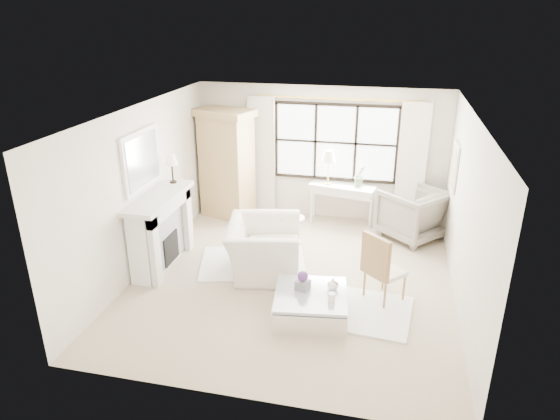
{
  "coord_description": "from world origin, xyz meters",
  "views": [
    {
      "loc": [
        1.36,
        -6.95,
        4.07
      ],
      "look_at": [
        -0.26,
        0.2,
        1.1
      ],
      "focal_mm": 32.0,
      "sensor_mm": 36.0,
      "label": 1
    }
  ],
  "objects_px": {
    "armoire": "(227,163)",
    "console_table": "(342,204)",
    "coffee_table": "(311,305)",
    "club_armchair": "(264,248)"
  },
  "relations": [
    {
      "from": "armoire",
      "to": "console_table",
      "type": "bearing_deg",
      "value": 21.7
    },
    {
      "from": "armoire",
      "to": "console_table",
      "type": "height_order",
      "value": "armoire"
    },
    {
      "from": "armoire",
      "to": "coffee_table",
      "type": "relative_size",
      "value": 2.0
    },
    {
      "from": "console_table",
      "to": "coffee_table",
      "type": "height_order",
      "value": "console_table"
    },
    {
      "from": "armoire",
      "to": "coffee_table",
      "type": "xyz_separation_m",
      "value": [
        2.31,
        -3.34,
        -0.96
      ]
    },
    {
      "from": "club_armchair",
      "to": "coffee_table",
      "type": "bearing_deg",
      "value": -149.59
    },
    {
      "from": "console_table",
      "to": "coffee_table",
      "type": "xyz_separation_m",
      "value": [
        -0.05,
        -3.48,
        -0.22
      ]
    },
    {
      "from": "armoire",
      "to": "coffee_table",
      "type": "height_order",
      "value": "armoire"
    },
    {
      "from": "club_armchair",
      "to": "armoire",
      "type": "bearing_deg",
      "value": 21.25
    },
    {
      "from": "console_table",
      "to": "coffee_table",
      "type": "relative_size",
      "value": 1.22
    }
  ]
}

